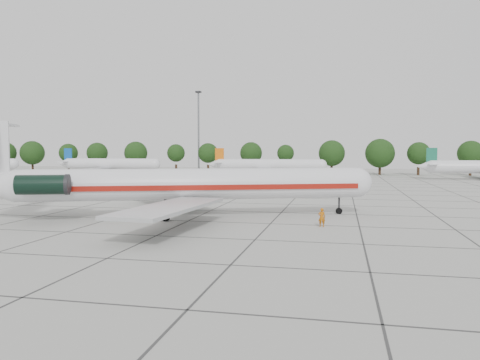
{
  "coord_description": "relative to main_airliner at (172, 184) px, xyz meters",
  "views": [
    {
      "loc": [
        14.33,
        -50.58,
        6.8
      ],
      "look_at": [
        3.34,
        0.19,
        3.5
      ],
      "focal_mm": 35.0,
      "sensor_mm": 36.0,
      "label": 1
    }
  ],
  "objects": [
    {
      "name": "apron_joints",
      "position": [
        2.41,
        20.99,
        -3.39
      ],
      "size": [
        170.0,
        170.0,
        0.02
      ],
      "primitive_type": "cube",
      "color": "#383838",
      "rests_on": "ground"
    },
    {
      "name": "bg_airliner_b",
      "position": [
        -48.07,
        78.3,
        -0.49
      ],
      "size": [
        28.24,
        27.2,
        7.4
      ],
      "color": "silver",
      "rests_on": "ground"
    },
    {
      "name": "bg_airliner_c",
      "position": [
        -2.07,
        77.29,
        -0.49
      ],
      "size": [
        28.24,
        27.2,
        7.4
      ],
      "color": "silver",
      "rests_on": "ground"
    },
    {
      "name": "floodlight_mast",
      "position": [
        -27.59,
        97.99,
        10.88
      ],
      "size": [
        1.6,
        1.6,
        25.45
      ],
      "color": "slate",
      "rests_on": "ground"
    },
    {
      "name": "ground",
      "position": [
        2.41,
        5.99,
        -3.4
      ],
      "size": [
        260.0,
        260.0,
        0.0
      ],
      "primitive_type": "plane",
      "color": "#AAAAA2",
      "rests_on": "ground"
    },
    {
      "name": "tree_line",
      "position": [
        -9.27,
        90.99,
        2.58
      ],
      "size": [
        249.86,
        8.44,
        10.22
      ],
      "color": "#332114",
      "rests_on": "ground"
    },
    {
      "name": "ground_crew",
      "position": [
        15.12,
        -2.77,
        -2.55
      ],
      "size": [
        0.66,
        0.48,
        1.69
      ],
      "primitive_type": "imported",
      "rotation": [
        0.0,
        0.0,
        3.27
      ],
      "color": "#B95D0A",
      "rests_on": "ground"
    },
    {
      "name": "main_airliner",
      "position": [
        0.0,
        0.0,
        0.0
      ],
      "size": [
        39.87,
        30.28,
        9.62
      ],
      "rotation": [
        0.0,
        0.0,
        0.35
      ],
      "color": "silver",
      "rests_on": "ground"
    }
  ]
}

